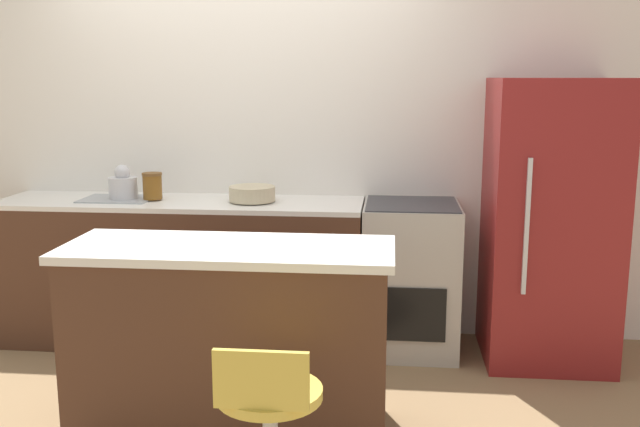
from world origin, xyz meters
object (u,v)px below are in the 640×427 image
at_px(oven_range, 410,277).
at_px(kettle, 123,185).
at_px(mixing_bowl, 252,194).
at_px(refrigerator, 550,222).

height_order(oven_range, kettle, kettle).
bearing_deg(mixing_bowl, oven_range, 0.32).
relative_size(oven_range, refrigerator, 0.55).
bearing_deg(refrigerator, oven_range, 176.35).
relative_size(oven_range, kettle, 4.32).
xyz_separation_m(oven_range, mixing_bowl, (-0.99, -0.01, 0.51)).
relative_size(kettle, mixing_bowl, 0.75).
bearing_deg(oven_range, refrigerator, -3.65).
bearing_deg(refrigerator, kettle, 178.99).
xyz_separation_m(oven_range, kettle, (-1.82, -0.01, 0.55)).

